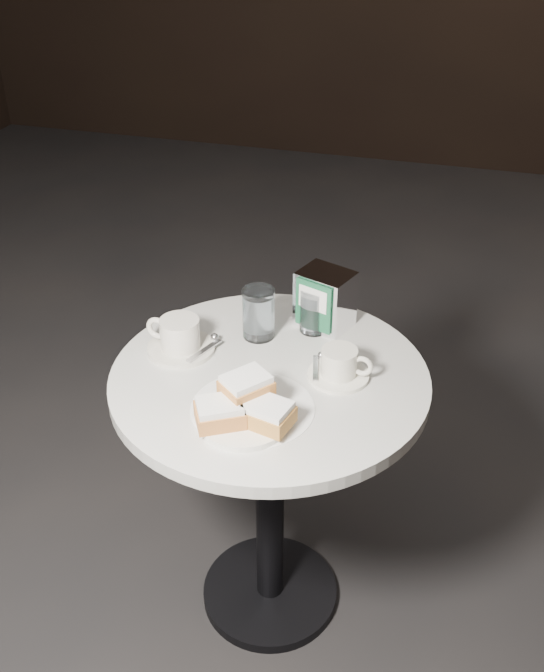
{
  "coord_description": "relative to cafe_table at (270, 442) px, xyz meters",
  "views": [
    {
      "loc": [
        0.37,
        -1.27,
        1.7
      ],
      "look_at": [
        0.0,
        0.02,
        0.83
      ],
      "focal_mm": 40.0,
      "sensor_mm": 36.0,
      "label": 1
    }
  ],
  "objects": [
    {
      "name": "water_glass_right",
      "position": [
        0.05,
        0.2,
        0.25
      ],
      "size": [
        0.08,
        0.08,
        0.11
      ],
      "rotation": [
        0.0,
        0.0,
        -0.18
      ],
      "color": "white",
      "rests_on": "cafe_table"
    },
    {
      "name": "sugar_spill",
      "position": [
        0.0,
        -0.13,
        0.2
      ],
      "size": [
        0.33,
        0.33,
        0.0
      ],
      "primitive_type": "cylinder",
      "rotation": [
        0.0,
        0.0,
        0.35
      ],
      "color": "white",
      "rests_on": "cafe_table"
    },
    {
      "name": "ground",
      "position": [
        0.0,
        0.0,
        -0.55
      ],
      "size": [
        7.0,
        7.0,
        0.0
      ],
      "primitive_type": "plane",
      "color": "black",
      "rests_on": "ground"
    },
    {
      "name": "coffee_cup_left",
      "position": [
        -0.22,
        0.03,
        0.23
      ],
      "size": [
        0.17,
        0.17,
        0.08
      ],
      "rotation": [
        0.0,
        0.0,
        -0.11
      ],
      "color": "beige",
      "rests_on": "cafe_table"
    },
    {
      "name": "coffee_cup_right",
      "position": [
        0.15,
        0.03,
        0.23
      ],
      "size": [
        0.15,
        0.14,
        0.07
      ],
      "rotation": [
        0.0,
        0.0,
        -0.05
      ],
      "color": "white",
      "rests_on": "cafe_table"
    },
    {
      "name": "beignet_plate",
      "position": [
        -0.0,
        -0.17,
        0.23
      ],
      "size": [
        0.22,
        0.22,
        0.09
      ],
      "rotation": [
        0.0,
        0.0,
        0.2
      ],
      "color": "white",
      "rests_on": "cafe_table"
    },
    {
      "name": "napkin_dispenser",
      "position": [
        0.07,
        0.23,
        0.27
      ],
      "size": [
        0.15,
        0.13,
        0.14
      ],
      "rotation": [
        0.0,
        0.0,
        -0.36
      ],
      "color": "white",
      "rests_on": "cafe_table"
    },
    {
      "name": "cafe_table",
      "position": [
        0.0,
        0.0,
        0.0
      ],
      "size": [
        0.7,
        0.7,
        0.74
      ],
      "color": "black",
      "rests_on": "ground"
    },
    {
      "name": "water_glass_left",
      "position": [
        -0.07,
        0.14,
        0.26
      ],
      "size": [
        0.08,
        0.08,
        0.12
      ],
      "rotation": [
        0.0,
        0.0,
        0.0
      ],
      "color": "white",
      "rests_on": "cafe_table"
    }
  ]
}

